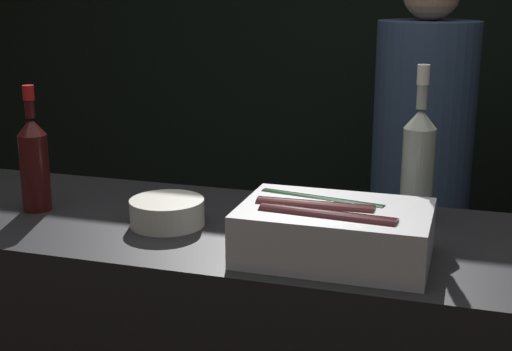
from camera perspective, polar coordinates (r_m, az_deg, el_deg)
name	(u,v)px	position (r m, az deg, el deg)	size (l,w,h in m)	color
wall_back_chalkboard	(380,24)	(3.66, 9.92, 11.87)	(6.40, 0.06, 2.80)	black
ice_bin_with_bottles	(331,229)	(1.49, 6.03, -4.30)	(0.39, 0.26, 0.12)	silver
bowl_white	(167,211)	(1.71, -7.13, -2.87)	(0.18, 0.18, 0.06)	silver
red_wine_bottle_tall	(34,161)	(1.87, -17.34, 1.13)	(0.07, 0.07, 0.32)	#380F0F
white_wine_bottle	(418,161)	(1.74, 12.84, 1.15)	(0.08, 0.08, 0.38)	#9EA899
person_in_hoodie	(421,164)	(2.78, 13.07, 0.88)	(0.37, 0.37, 1.67)	black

